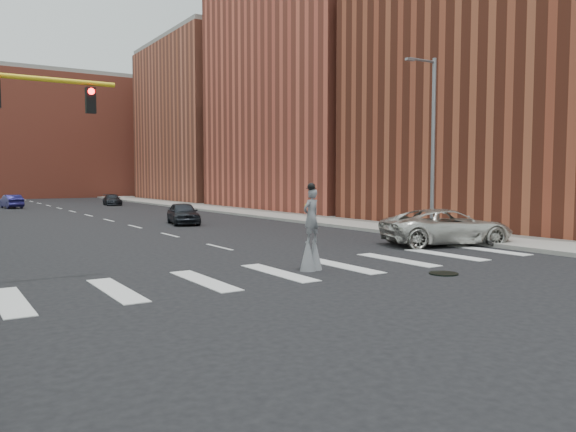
# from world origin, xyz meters

# --- Properties ---
(ground_plane) EXTENTS (160.00, 160.00, 0.00)m
(ground_plane) POSITION_xyz_m (0.00, 0.00, 0.00)
(ground_plane) COLOR black
(ground_plane) RESTS_ON ground
(sidewalk_right) EXTENTS (5.00, 90.00, 0.18)m
(sidewalk_right) POSITION_xyz_m (12.50, 25.00, 0.09)
(sidewalk_right) COLOR gray
(sidewalk_right) RESTS_ON ground
(manhole) EXTENTS (0.90, 0.90, 0.04)m
(manhole) POSITION_xyz_m (3.00, -2.00, 0.02)
(manhole) COLOR black
(manhole) RESTS_ON ground
(building_near) EXTENTS (16.00, 20.00, 22.00)m
(building_near) POSITION_xyz_m (22.00, 8.00, 11.00)
(building_near) COLOR brown
(building_near) RESTS_ON ground
(building_mid) EXTENTS (16.00, 22.00, 24.00)m
(building_mid) POSITION_xyz_m (22.00, 30.00, 12.00)
(building_mid) COLOR #BC513B
(building_mid) RESTS_ON ground
(building_far) EXTENTS (16.00, 22.00, 20.00)m
(building_far) POSITION_xyz_m (22.00, 54.00, 10.00)
(building_far) COLOR #B35B42
(building_far) RESTS_ON ground
(building_backdrop) EXTENTS (26.00, 14.00, 18.00)m
(building_backdrop) POSITION_xyz_m (6.00, 78.00, 9.00)
(building_backdrop) COLOR #BC513B
(building_backdrop) RESTS_ON ground
(streetlight) EXTENTS (2.05, 0.20, 9.00)m
(streetlight) POSITION_xyz_m (10.90, 6.00, 4.90)
(streetlight) COLOR slate
(streetlight) RESTS_ON ground
(stilt_performer) EXTENTS (0.83, 0.59, 2.87)m
(stilt_performer) POSITION_xyz_m (-0.12, 0.84, 1.13)
(stilt_performer) COLOR #352415
(stilt_performer) RESTS_ON ground
(suv_crossing) EXTENTS (6.41, 4.44, 1.63)m
(suv_crossing) POSITION_xyz_m (9.00, 3.23, 0.81)
(suv_crossing) COLOR beige
(suv_crossing) RESTS_ON ground
(car_near) EXTENTS (2.52, 4.46, 1.43)m
(car_near) POSITION_xyz_m (3.18, 20.04, 0.71)
(car_near) COLOR black
(car_near) RESTS_ON ground
(car_mid) EXTENTS (1.90, 4.15, 1.32)m
(car_mid) POSITION_xyz_m (-3.91, 46.69, 0.66)
(car_mid) COLOR #17154A
(car_mid) RESTS_ON ground
(car_far) EXTENTS (2.12, 4.20, 1.17)m
(car_far) POSITION_xyz_m (6.00, 47.19, 0.59)
(car_far) COLOR black
(car_far) RESTS_ON ground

